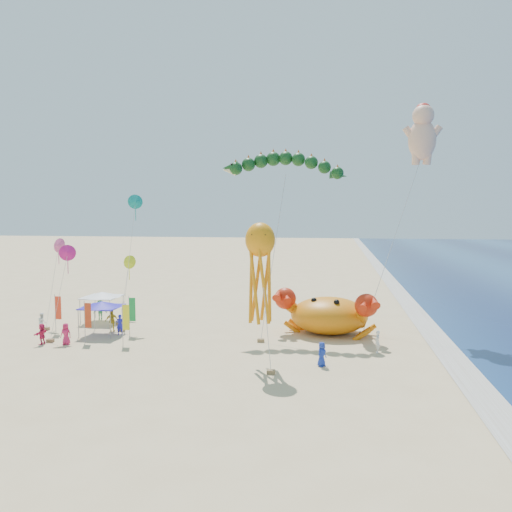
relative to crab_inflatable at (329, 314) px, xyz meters
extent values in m
plane|color=#D1B784|center=(-3.63, -4.42, -1.64)|extent=(320.00, 320.00, 0.00)
plane|color=silver|center=(8.37, -4.42, -1.63)|extent=(320.00, 320.00, 0.00)
ellipsoid|color=orange|center=(0.00, 0.13, -0.14)|extent=(7.55, 6.85, 3.00)
sphere|color=#B7230B|center=(-3.35, -1.12, 1.19)|extent=(1.78, 1.78, 1.78)
sphere|color=black|center=(-0.94, -0.92, 1.19)|extent=(0.46, 0.46, 0.46)
sphere|color=#B7230B|center=(3.35, -1.12, 1.19)|extent=(1.78, 1.78, 1.78)
sphere|color=black|center=(0.94, -0.92, 1.19)|extent=(0.46, 0.46, 0.46)
cone|color=#0F3814|center=(-8.44, 1.79, 11.98)|extent=(1.39, 1.03, 1.14)
cylinder|color=#B2B2B2|center=(-4.43, -0.82, 4.97)|extent=(1.39, 5.26, 12.93)
cube|color=olive|center=(-5.10, -3.42, -1.51)|extent=(0.50, 0.35, 0.25)
ellipsoid|color=#F9B898|center=(7.57, 4.28, 14.34)|extent=(2.32, 1.91, 3.42)
sphere|color=#F9B898|center=(7.57, 4.07, 16.34)|extent=(1.79, 1.79, 1.79)
ellipsoid|color=red|center=(7.57, 4.17, 16.97)|extent=(1.16, 1.16, 0.81)
cylinder|color=#B2B2B2|center=(5.12, 2.18, 5.74)|extent=(4.94, 4.25, 14.48)
cube|color=olive|center=(2.68, 0.08, -1.51)|extent=(0.50, 0.35, 0.25)
ellipsoid|color=orange|center=(-4.33, -8.95, 6.47)|extent=(1.93, 1.73, 2.21)
cylinder|color=#B2B2B2|center=(-3.85, -9.88, 2.17)|extent=(1.00, 1.90, 7.33)
cube|color=olive|center=(-3.38, -10.80, -1.51)|extent=(0.50, 0.35, 0.25)
cylinder|color=gray|center=(-19.52, -4.30, -0.54)|extent=(0.06, 0.06, 2.20)
cylinder|color=gray|center=(-16.84, -4.30, -0.54)|extent=(0.06, 0.06, 2.20)
cylinder|color=gray|center=(-19.52, -1.63, -0.54)|extent=(0.06, 0.06, 2.20)
cylinder|color=gray|center=(-16.84, -1.63, -0.54)|extent=(0.06, 0.06, 2.20)
cube|color=#1E14B6|center=(-18.18, -2.96, 0.60)|extent=(2.91, 2.91, 0.08)
cone|color=#1E14B6|center=(-18.18, -2.96, 0.84)|extent=(3.20, 3.20, 0.45)
cylinder|color=gray|center=(-21.79, 0.16, -0.54)|extent=(0.06, 0.06, 2.20)
cylinder|color=gray|center=(-18.98, 0.16, -0.54)|extent=(0.06, 0.06, 2.20)
cylinder|color=gray|center=(-21.79, 2.97, -0.54)|extent=(0.06, 0.06, 2.20)
cylinder|color=gray|center=(-18.98, 2.97, -0.54)|extent=(0.06, 0.06, 2.20)
cube|color=white|center=(-20.39, 1.57, 0.60)|extent=(3.05, 3.05, 0.08)
cone|color=white|center=(-20.39, 1.57, 0.84)|extent=(3.35, 3.35, 0.45)
cylinder|color=gray|center=(-15.12, -5.87, -0.04)|extent=(0.05, 0.05, 3.20)
cube|color=yellow|center=(-14.84, -5.87, 0.46)|extent=(0.50, 0.04, 1.90)
cylinder|color=gray|center=(-18.26, -5.64, -0.04)|extent=(0.05, 0.05, 3.20)
cube|color=#B83617|center=(-17.98, -5.64, 0.46)|extent=(0.50, 0.04, 1.90)
cylinder|color=gray|center=(-22.13, -3.19, -0.04)|extent=(0.05, 0.05, 3.20)
cube|color=red|center=(-21.85, -3.19, 0.46)|extent=(0.50, 0.04, 1.90)
cylinder|color=gray|center=(-15.88, -2.89, -0.04)|extent=(0.05, 0.05, 3.20)
cube|color=green|center=(-15.60, -2.89, 0.46)|extent=(0.50, 0.04, 1.90)
imported|color=#2225CB|center=(-16.70, -2.87, -0.81)|extent=(0.66, 0.50, 1.66)
imported|color=white|center=(-23.53, -2.88, -0.85)|extent=(0.96, 0.96, 1.57)
imported|color=#D42156|center=(-21.24, -6.56, -0.86)|extent=(0.51, 1.47, 1.57)
imported|color=white|center=(3.42, -4.99, -0.86)|extent=(0.44, 0.61, 1.56)
imported|color=#2B834B|center=(-20.93, 2.25, -0.73)|extent=(1.35, 1.16, 1.81)
imported|color=gold|center=(-17.85, -1.92, -0.75)|extent=(1.10, 0.97, 1.78)
imported|color=#1C33A3|center=(-0.36, -8.72, -0.85)|extent=(0.83, 0.92, 1.58)
imported|color=#CB2054|center=(-19.39, -6.40, -0.83)|extent=(0.83, 0.57, 1.62)
cone|color=#C3D617|center=(-18.93, 4.34, 3.54)|extent=(1.30, 0.51, 1.32)
cylinder|color=#B2B2B2|center=(-18.68, 2.84, 0.98)|extent=(0.55, 3.04, 4.95)
cube|color=olive|center=(-18.43, 1.34, -1.51)|extent=(0.50, 0.35, 0.25)
cone|color=#C91673|center=(-20.67, -3.57, 5.03)|extent=(1.30, 0.51, 1.32)
cylinder|color=#B2B2B2|center=(-20.42, -5.07, 1.72)|extent=(0.55, 3.04, 6.43)
cube|color=olive|center=(-20.17, -6.57, -1.51)|extent=(0.50, 0.35, 0.25)
cone|color=#0C857B|center=(-17.13, 1.85, 9.20)|extent=(1.30, 0.51, 1.32)
cylinder|color=#B2B2B2|center=(-16.88, 0.35, 3.80)|extent=(0.55, 3.04, 10.60)
cube|color=olive|center=(-16.63, -1.15, -1.51)|extent=(0.50, 0.35, 0.25)
cone|color=#DA4889|center=(-23.80, 0.43, 5.33)|extent=(1.30, 0.51, 1.32)
cylinder|color=#B2B2B2|center=(-23.55, -1.07, 1.87)|extent=(0.55, 3.04, 6.74)
cube|color=olive|center=(-23.30, -2.57, -1.51)|extent=(0.50, 0.35, 0.25)
camera|label=1|loc=(0.36, -40.29, 8.18)|focal=35.00mm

